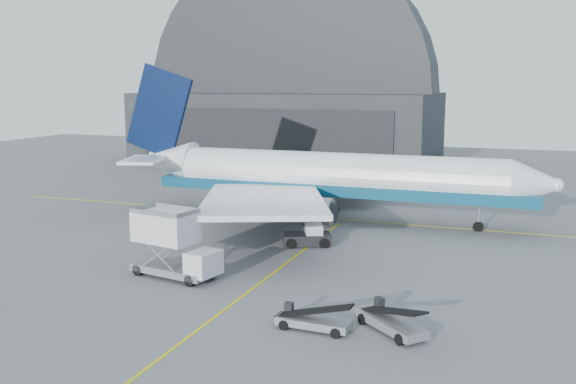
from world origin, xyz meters
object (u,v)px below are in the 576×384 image
at_px(belt_loader_b, 391,321).
at_px(catering_truck, 172,245).
at_px(airliner, 321,176).
at_px(pushback_tug, 308,237).
at_px(belt_loader_a, 313,320).

bearing_deg(belt_loader_b, catering_truck, -154.81).
bearing_deg(airliner, pushback_tug, -78.46).
xyz_separation_m(airliner, belt_loader_b, (12.66, -27.31, -3.89)).
distance_m(catering_truck, pushback_tug, 13.64).
distance_m(airliner, belt_loader_b, 30.35).
bearing_deg(belt_loader_a, catering_truck, 156.92).
xyz_separation_m(airliner, pushback_tug, (2.14, -10.49, -3.78)).
relative_size(airliner, belt_loader_b, 9.90).
distance_m(pushback_tug, belt_loader_a, 19.11).
distance_m(belt_loader_a, belt_loader_b, 4.40).
distance_m(airliner, catering_truck, 22.97).
xyz_separation_m(airliner, catering_truck, (-4.12, -22.50, -2.12)).
bearing_deg(belt_loader_b, airliner, 156.05).
distance_m(pushback_tug, belt_loader_b, 19.83).
relative_size(catering_truck, pushback_tug, 1.56).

